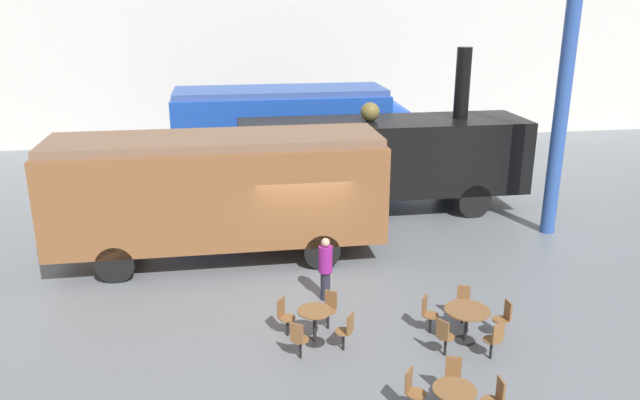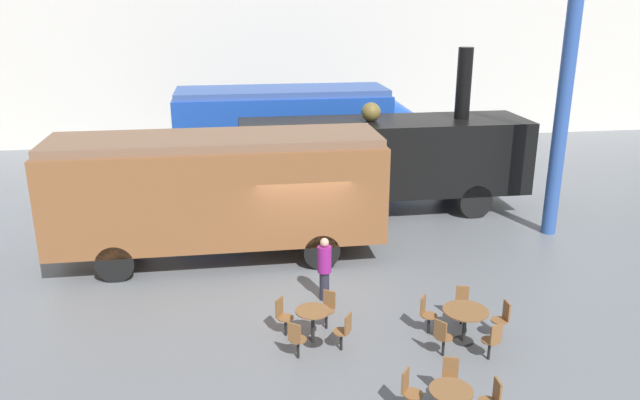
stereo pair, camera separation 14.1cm
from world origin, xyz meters
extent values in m
plane|color=slate|center=(0.00, 0.00, 0.00)|extent=(80.00, 80.00, 0.00)
cube|color=silver|center=(0.00, 15.81, 4.50)|extent=(44.00, 0.15, 9.00)
cube|color=blue|center=(0.24, 8.74, 2.15)|extent=(8.37, 2.81, 2.65)
cone|color=blue|center=(5.37, 8.74, 2.15)|extent=(1.88, 2.52, 2.52)
cube|color=#3A579D|center=(0.24, 8.74, 3.59)|extent=(8.20, 2.59, 0.24)
cylinder|color=black|center=(2.76, 7.39, 0.63)|extent=(1.26, 0.12, 1.26)
cylinder|color=black|center=(2.76, 10.09, 0.63)|extent=(1.26, 0.12, 1.26)
cylinder|color=black|center=(-2.27, 7.39, 0.63)|extent=(1.26, 0.12, 1.26)
cylinder|color=black|center=(-2.27, 10.09, 0.63)|extent=(1.26, 0.12, 1.26)
cube|color=black|center=(3.30, 4.36, 1.96)|extent=(9.72, 2.59, 2.44)
cylinder|color=black|center=(5.97, 4.36, 4.36)|extent=(0.50, 0.50, 2.36)
sphere|color=brown|center=(2.82, 4.36, 3.48)|extent=(0.64, 0.64, 0.64)
cylinder|color=black|center=(6.22, 3.12, 0.57)|extent=(1.15, 0.12, 1.15)
cylinder|color=black|center=(6.22, 5.59, 0.57)|extent=(1.15, 0.12, 1.15)
cylinder|color=black|center=(0.39, 3.12, 0.57)|extent=(1.15, 0.12, 1.15)
cylinder|color=black|center=(0.39, 5.59, 0.57)|extent=(1.15, 0.12, 1.15)
cube|color=brown|center=(-2.26, 1.02, 1.98)|extent=(9.10, 2.57, 2.67)
cube|color=brown|center=(-2.26, 1.02, 3.44)|extent=(8.92, 2.37, 0.24)
cylinder|color=black|center=(0.47, -0.21, 0.50)|extent=(1.00, 0.12, 1.00)
cylinder|color=black|center=(0.47, 2.24, 0.50)|extent=(1.00, 0.12, 1.00)
cylinder|color=black|center=(-4.99, -0.21, 0.50)|extent=(1.00, 0.12, 1.00)
cylinder|color=black|center=(-4.99, 2.24, 0.50)|extent=(1.00, 0.12, 1.00)
cylinder|color=brown|center=(1.67, -7.06, 0.74)|extent=(0.76, 0.76, 0.03)
cylinder|color=black|center=(2.95, -4.40, 0.01)|extent=(0.44, 0.44, 0.02)
cylinder|color=black|center=(2.95, -4.40, 0.37)|extent=(0.08, 0.08, 0.71)
cylinder|color=brown|center=(2.95, -4.40, 0.74)|extent=(0.98, 0.98, 0.03)
cylinder|color=black|center=(-0.29, -3.96, 0.01)|extent=(0.44, 0.44, 0.02)
cylinder|color=black|center=(-0.29, -3.96, 0.38)|extent=(0.08, 0.08, 0.73)
cylinder|color=brown|center=(-0.29, -3.96, 0.76)|extent=(0.75, 0.75, 0.03)
cylinder|color=black|center=(1.89, -6.42, 0.21)|extent=(0.06, 0.06, 0.42)
cylinder|color=brown|center=(1.89, -6.42, 0.43)|extent=(0.36, 0.36, 0.03)
cube|color=brown|center=(1.94, -6.28, 0.66)|extent=(0.28, 0.13, 0.42)
cylinder|color=brown|center=(1.13, -6.65, 0.43)|extent=(0.36, 0.36, 0.03)
cube|color=brown|center=(1.01, -6.56, 0.66)|extent=(0.21, 0.25, 0.42)
cube|color=brown|center=(2.50, -7.09, 0.66)|extent=(0.05, 0.29, 0.42)
cylinder|color=black|center=(3.74, -4.38, 0.21)|extent=(0.06, 0.06, 0.42)
cylinder|color=brown|center=(3.74, -4.38, 0.43)|extent=(0.36, 0.36, 0.03)
cube|color=brown|center=(3.89, -4.38, 0.66)|extent=(0.05, 0.29, 0.42)
cylinder|color=black|center=(3.18, -3.64, 0.21)|extent=(0.06, 0.06, 0.42)
cylinder|color=brown|center=(3.18, -3.64, 0.43)|extent=(0.36, 0.36, 0.03)
cube|color=brown|center=(3.22, -3.50, 0.66)|extent=(0.29, 0.12, 0.42)
cylinder|color=black|center=(2.30, -3.95, 0.21)|extent=(0.06, 0.06, 0.42)
cylinder|color=brown|center=(2.30, -3.95, 0.43)|extent=(0.36, 0.36, 0.03)
cube|color=brown|center=(2.18, -3.86, 0.66)|extent=(0.20, 0.26, 0.42)
cylinder|color=black|center=(2.32, -4.88, 0.21)|extent=(0.06, 0.06, 0.42)
cylinder|color=brown|center=(2.32, -4.88, 0.43)|extent=(0.36, 0.36, 0.03)
cube|color=brown|center=(2.20, -4.97, 0.66)|extent=(0.21, 0.25, 0.42)
cylinder|color=black|center=(3.21, -5.14, 0.21)|extent=(0.06, 0.06, 0.42)
cylinder|color=brown|center=(3.21, -5.14, 0.43)|extent=(0.36, 0.36, 0.03)
cube|color=brown|center=(3.26, -5.29, 0.66)|extent=(0.29, 0.13, 0.42)
cylinder|color=black|center=(-0.85, -3.58, 0.21)|extent=(0.06, 0.06, 0.42)
cylinder|color=brown|center=(-0.85, -3.58, 0.43)|extent=(0.36, 0.36, 0.03)
cube|color=brown|center=(-0.97, -3.49, 0.66)|extent=(0.20, 0.26, 0.42)
cylinder|color=black|center=(-0.68, -4.51, 0.21)|extent=(0.06, 0.06, 0.42)
cylinder|color=brown|center=(-0.68, -4.51, 0.43)|extent=(0.36, 0.36, 0.03)
cube|color=brown|center=(-0.76, -4.64, 0.66)|extent=(0.26, 0.20, 0.42)
cylinder|color=black|center=(0.26, -4.34, 0.21)|extent=(0.06, 0.06, 0.42)
cylinder|color=brown|center=(0.26, -4.34, 0.43)|extent=(0.36, 0.36, 0.03)
cube|color=brown|center=(0.38, -4.43, 0.66)|extent=(0.20, 0.26, 0.42)
cylinder|color=black|center=(0.09, -3.41, 0.21)|extent=(0.06, 0.06, 0.42)
cylinder|color=brown|center=(0.09, -3.41, 0.43)|extent=(0.36, 0.36, 0.03)
cube|color=brown|center=(0.18, -3.28, 0.66)|extent=(0.26, 0.20, 0.42)
cylinder|color=#262633|center=(0.26, -1.99, 0.37)|extent=(0.24, 0.24, 0.74)
cylinder|color=#8C1E7A|center=(0.26, -1.99, 1.08)|extent=(0.34, 0.34, 0.66)
sphere|color=tan|center=(0.26, -1.99, 1.51)|extent=(0.22, 0.22, 0.22)
cylinder|color=#2D519E|center=(8.00, 1.49, 4.00)|extent=(0.44, 0.44, 8.00)
camera|label=1|loc=(-2.03, -15.70, 7.15)|focal=35.00mm
camera|label=2|loc=(-1.89, -15.73, 7.15)|focal=35.00mm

